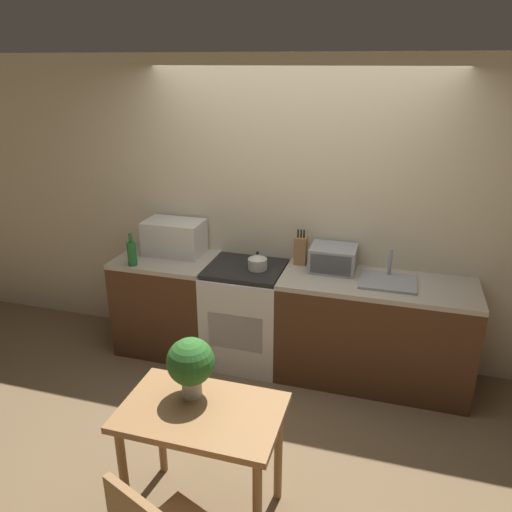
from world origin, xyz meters
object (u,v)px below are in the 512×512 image
Objects in this scene: kettle at (257,262)px; bottle at (132,253)px; microwave at (174,237)px; stove_range at (246,314)px; toaster_oven at (333,259)px; dining_table at (202,426)px.

kettle is 0.57× the size of bottle.
kettle is 0.84m from microwave.
stove_range is 0.53m from kettle.
microwave reaches higher than stove_range.
microwave reaches higher than toaster_oven.
stove_range is at bearing 99.10° from dining_table.
microwave reaches higher than kettle.
kettle is 0.31× the size of microwave.
toaster_oven is (0.72, 0.14, 0.56)m from stove_range.
microwave is 1.43m from toaster_oven.
microwave is at bearing 57.07° from bottle.
toaster_oven reaches higher than stove_range.
kettle reaches higher than stove_range.
dining_table is (0.16, -1.65, -0.34)m from kettle.
stove_range is 2.41× the size of toaster_oven.
stove_range is at bearing 13.55° from bottle.
stove_range is at bearing -10.18° from microwave.
stove_range reaches higher than dining_table.
kettle is 0.18× the size of dining_table.
microwave reaches higher than dining_table.
bottle is (-0.23, -0.36, -0.04)m from microwave.
dining_table is (0.27, -1.66, 0.18)m from stove_range.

